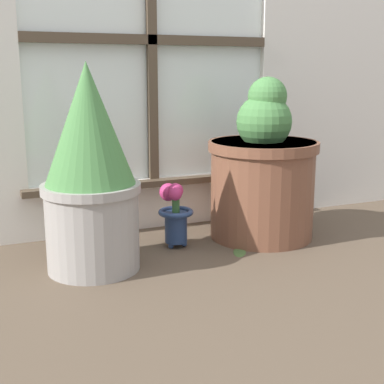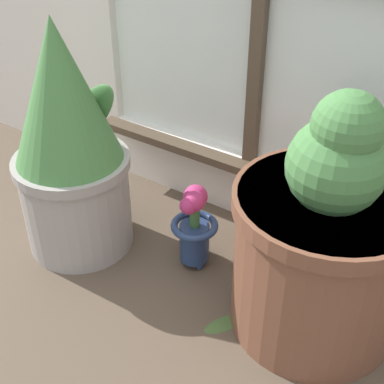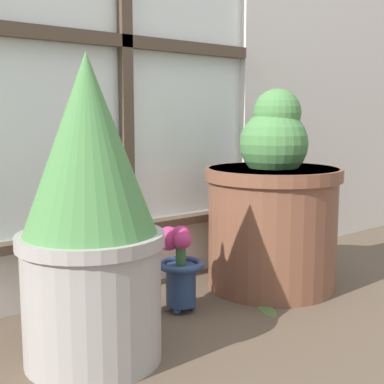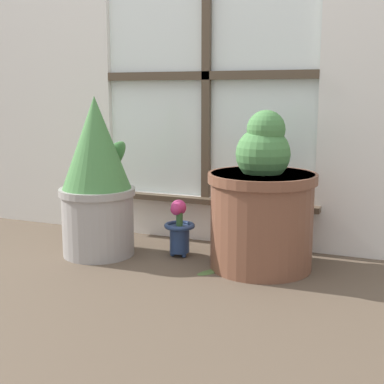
# 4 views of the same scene
# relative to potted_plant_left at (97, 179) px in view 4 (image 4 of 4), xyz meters

# --- Properties ---
(ground_plane) EXTENTS (10.00, 10.00, 0.00)m
(ground_plane) POSITION_rel_potted_plant_left_xyz_m (0.33, -0.13, -0.31)
(ground_plane) COLOR brown
(potted_plant_left) EXTENTS (0.31, 0.31, 0.64)m
(potted_plant_left) POSITION_rel_potted_plant_left_xyz_m (0.00, 0.00, 0.00)
(potted_plant_left) COLOR #9E9993
(potted_plant_left) RESTS_ON ground_plane
(potted_plant_right) EXTENTS (0.41, 0.41, 0.60)m
(potted_plant_right) POSITION_rel_potted_plant_left_xyz_m (0.66, 0.09, -0.07)
(potted_plant_right) COLOR brown
(potted_plant_right) RESTS_ON ground_plane
(flower_vase) EXTENTS (0.13, 0.13, 0.23)m
(flower_vase) POSITION_rel_potted_plant_left_xyz_m (0.32, 0.10, -0.19)
(flower_vase) COLOR navy
(flower_vase) RESTS_ON ground_plane
(fallen_leaf) EXTENTS (0.09, 0.12, 0.01)m
(fallen_leaf) POSITION_rel_potted_plant_left_xyz_m (0.50, -0.04, -0.31)
(fallen_leaf) COLOR #476633
(fallen_leaf) RESTS_ON ground_plane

